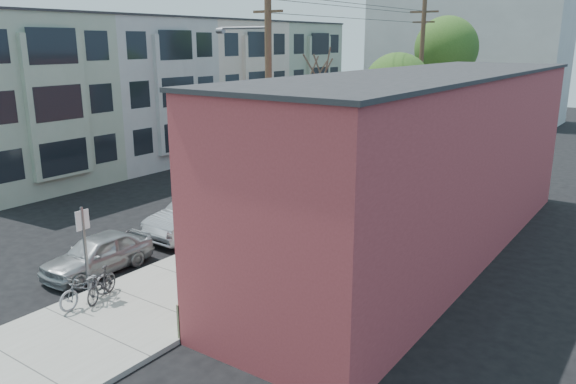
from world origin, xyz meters
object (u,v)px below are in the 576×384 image
Objects in this scene: parked_bike_a at (101,284)px; car_0 at (98,254)px; parking_meter_near at (199,226)px; tree_bare at (314,148)px; parking_meter_far at (334,176)px; utility_pole_near at (267,98)px; sign_post at (85,243)px; patio_chair_a at (225,291)px; patron_grey at (296,232)px; car_3 at (349,161)px; car_1 at (200,214)px; car_4 at (394,147)px; tree_leafy_far at (446,48)px; patio_chair_b at (230,284)px; cyclist at (223,246)px; patron_green at (278,244)px; car_2 at (289,184)px; tree_leafy_mid at (397,88)px; bus at (369,123)px; parked_bike_b at (86,287)px.

car_0 is (-2.09, 1.43, 0.04)m from parked_bike_a.
parking_meter_near is 7.31m from tree_bare.
parking_meter_far is 7.22m from utility_pole_near.
sign_post is 0.51× the size of tree_bare.
utility_pole_near reaches higher than patio_chair_a.
patron_grey reaches higher than car_3.
tree_bare is 12.09m from parked_bike_a.
car_4 is at bearing 90.21° from car_1.
car_4 is at bearing -123.66° from tree_leafy_far.
tree_leafy_far is (0.41, 19.03, 1.74)m from utility_pole_near.
parking_meter_near is (-0.10, 4.90, -0.85)m from sign_post.
patio_chair_b is (3.59, -6.64, -4.82)m from utility_pole_near.
patio_chair_a is 2.74m from cyclist.
parking_meter_near is 1.41× the size of patio_chair_a.
parking_meter_near is 9.79m from parking_meter_far.
patron_green is (-0.44, 3.19, 0.40)m from patio_chair_a.
sign_post is at bearing -85.07° from car_2.
utility_pole_near is (0.14, 4.08, 4.43)m from parking_meter_near.
car_2 is (-1.46, 7.91, -0.25)m from parking_meter_near.
car_0 is (-3.54, -2.37, -0.33)m from cyclist.
tree_leafy_mid is at bearing -90.00° from tree_leafy_far.
patio_chair_b is 0.17× the size of car_2.
utility_pole_near is 1.98× the size of car_2.
patron_green is at bearing 56.18° from sign_post.
car_4 is 0.41× the size of bus.
parked_bike_b is at bearing -41.70° from sign_post.
car_4 is (-2.00, 13.08, -2.13)m from tree_bare.
cyclist is at bearing -50.88° from patron_green.
parked_bike_a is at bearing 88.39° from cyclist.
tree_leafy_mid is at bearing -170.75° from patron_green.
sign_post is 29.53m from bus.
tree_leafy_far reaches higher than patron_grey.
parked_bike_b is 0.40× the size of car_4.
tree_bare is 6.29× the size of patio_chair_b.
patron_grey is (3.35, 6.26, -0.77)m from sign_post.
utility_pole_near reaches higher than bus.
tree_bare is 3.10m from car_2.
utility_pole_near is 19.12m from tree_leafy_far.
car_2 is (-4.91, 6.56, -0.33)m from patron_grey.
tree_bare reaches higher than bus.
parked_bike_b is (-2.94, -6.62, -0.41)m from patron_grey.
car_2 is at bearing -158.62° from patron_grey.
car_3 is 1.24× the size of car_4.
parked_bike_b is at bearing -88.08° from parking_meter_far.
patron_green is at bearing 37.39° from parked_bike_a.
patio_chair_b is 0.48× the size of patron_grey.
utility_pole_near reaches higher than parked_bike_b.
patio_chair_a is (3.94, -3.02, -0.39)m from parking_meter_near.
patio_chair_a is 0.22× the size of car_0.
tree_leafy_mid is (0.45, 20.59, 3.25)m from sign_post.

